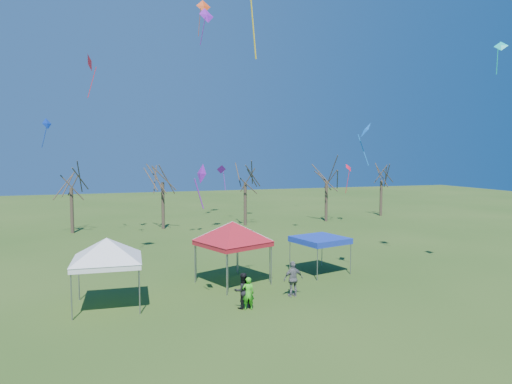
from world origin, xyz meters
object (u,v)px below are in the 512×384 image
at_px(tree_3, 245,167).
at_px(tent_blue, 320,240).
at_px(tree_2, 162,165).
at_px(tent_red, 233,226).
at_px(person_dark, 242,291).
at_px(tree_1, 71,171).
at_px(person_green, 248,293).
at_px(tree_4, 327,166).
at_px(person_grey, 293,279).
at_px(tent_white_mid, 233,225).
at_px(tree_5, 382,168).
at_px(tent_white_west, 107,243).

xyz_separation_m(tree_3, tent_blue, (-1.14, -19.74, -4.02)).
bearing_deg(tree_2, tent_blue, -70.11).
relative_size(tent_red, person_dark, 2.54).
relative_size(tree_1, tent_blue, 2.17).
distance_m(tree_2, person_green, 25.80).
height_order(tree_4, person_green, tree_4).
relative_size(tree_1, person_grey, 4.07).
bearing_deg(person_green, tree_3, -98.66).
distance_m(tent_white_mid, person_green, 5.53).
relative_size(tree_5, tent_blue, 2.15).
xyz_separation_m(tree_2, tent_blue, (7.26, -20.08, -4.23)).
bearing_deg(person_grey, tree_5, -134.83).
bearing_deg(tree_3, tent_red, -108.77).
relative_size(tree_4, person_grey, 4.25).
distance_m(tree_3, tree_4, 9.32).
distance_m(tree_2, tent_blue, 21.76).
xyz_separation_m(tree_1, person_green, (9.39, -25.46, -5.00)).
xyz_separation_m(tent_white_west, person_green, (6.32, -2.49, -2.37)).
bearing_deg(tree_4, tree_2, 178.78).
bearing_deg(person_green, tree_2, -79.80).
xyz_separation_m(tree_4, tree_5, (8.37, 2.06, -0.33)).
distance_m(tent_red, person_grey, 4.68).
distance_m(tent_white_west, person_grey, 9.50).
distance_m(tree_2, person_grey, 24.89).
xyz_separation_m(tree_4, tent_blue, (-10.46, -19.70, -4.00)).
xyz_separation_m(tree_1, tree_4, (26.12, -0.65, 0.27)).
relative_size(tree_4, person_dark, 4.57).
bearing_deg(tree_3, tree_4, -0.26).
distance_m(tree_5, person_grey, 34.34).
height_order(tent_white_west, tent_red, tent_red).
bearing_deg(tree_5, tent_white_mid, -138.12).
height_order(tree_5, person_dark, tree_5).
bearing_deg(tent_red, tree_5, 42.34).
bearing_deg(tree_2, tree_1, 178.15).
bearing_deg(tree_4, tree_3, 179.74).
bearing_deg(tent_blue, tent_white_mid, -177.85).
distance_m(tree_1, tree_2, 8.42).
distance_m(tree_1, person_grey, 27.60).
xyz_separation_m(tent_white_west, tent_white_mid, (6.91, 2.41, 0.13)).
distance_m(tree_5, tent_red, 33.41).
bearing_deg(tent_white_mid, tree_1, 115.88).
height_order(tree_2, tent_white_west, tree_2).
bearing_deg(tree_4, tent_blue, -117.97).
xyz_separation_m(tree_5, tent_red, (-24.63, -22.44, -2.39)).
bearing_deg(tent_white_west, tree_3, 58.45).
height_order(tree_1, person_dark, tree_1).
bearing_deg(tree_5, tent_red, -137.66).
height_order(tree_2, tree_3, tree_2).
relative_size(tree_1, tree_2, 0.92).
bearing_deg(person_dark, tent_blue, -148.54).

